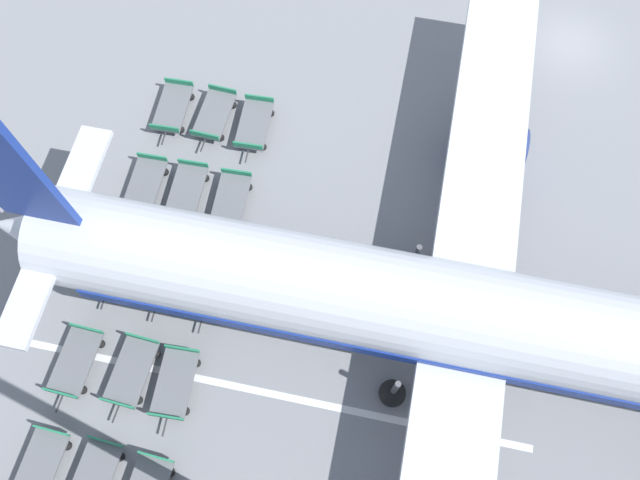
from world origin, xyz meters
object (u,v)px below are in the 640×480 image
at_px(baggage_dolly_row_near_col_a, 173,108).
at_px(baggage_dolly_row_mid_b_col_c, 210,287).
at_px(baggage_dolly_row_near_col_e, 40,467).
at_px(baggage_dolly_row_mid_a_col_b, 187,192).
at_px(baggage_dolly_row_near_col_b, 145,185).
at_px(baggage_dolly_row_mid_a_col_e, 94,478).
at_px(baggage_dolly_row_mid_a_col_d, 132,372).
at_px(baggage_dolly_row_near_col_d, 76,362).
at_px(baggage_dolly_row_mid_a_col_c, 164,275).
at_px(baggage_dolly_row_mid_b_col_a, 254,125).
at_px(airplane, 493,322).
at_px(baggage_dolly_row_mid_b_col_d, 175,383).
at_px(baggage_dolly_row_mid_b_col_b, 231,201).
at_px(baggage_dolly_row_near_col_c, 115,264).
at_px(baggage_dolly_row_mid_a_col_a, 214,115).

bearing_deg(baggage_dolly_row_near_col_a, baggage_dolly_row_mid_b_col_c, 18.13).
relative_size(baggage_dolly_row_near_col_a, baggage_dolly_row_near_col_e, 1.00).
relative_size(baggage_dolly_row_mid_a_col_b, baggage_dolly_row_mid_b_col_c, 1.00).
bearing_deg(baggage_dolly_row_near_col_b, baggage_dolly_row_mid_a_col_e, 0.56).
bearing_deg(baggage_dolly_row_mid_a_col_d, baggage_dolly_row_near_col_d, -96.62).
bearing_deg(baggage_dolly_row_mid_a_col_c, baggage_dolly_row_near_col_a, -174.04).
relative_size(baggage_dolly_row_near_col_d, baggage_dolly_row_mid_b_col_a, 1.00).
xyz_separation_m(baggage_dolly_row_near_col_a, baggage_dolly_row_near_col_b, (4.38, -0.66, 0.00)).
height_order(airplane, baggage_dolly_row_mid_a_col_b, airplane).
bearing_deg(baggage_dolly_row_mid_a_col_d, baggage_dolly_row_mid_b_col_d, 78.52).
bearing_deg(baggage_dolly_row_mid_b_col_c, baggage_dolly_row_near_col_d, -55.23).
relative_size(baggage_dolly_row_near_col_b, baggage_dolly_row_mid_a_col_c, 1.00).
bearing_deg(airplane, baggage_dolly_row_mid_b_col_b, -118.73).
distance_m(baggage_dolly_row_mid_a_col_d, baggage_dolly_row_mid_b_col_c, 4.77).
bearing_deg(baggage_dolly_row_mid_b_col_d, baggage_dolly_row_near_col_d, -98.76).
distance_m(baggage_dolly_row_near_col_d, baggage_dolly_row_mid_b_col_b, 9.60).
xyz_separation_m(baggage_dolly_row_near_col_a, baggage_dolly_row_near_col_c, (8.36, -1.35, 0.00)).
relative_size(baggage_dolly_row_near_col_b, baggage_dolly_row_near_col_c, 1.00).
bearing_deg(baggage_dolly_row_near_col_b, baggage_dolly_row_mid_a_col_c, 19.67).
xyz_separation_m(baggage_dolly_row_mid_a_col_c, baggage_dolly_row_mid_b_col_a, (-8.02, 3.21, 0.00)).
relative_size(airplane, baggage_dolly_row_mid_b_col_d, 11.30).
distance_m(baggage_dolly_row_mid_a_col_b, baggage_dolly_row_mid_a_col_e, 12.75).
bearing_deg(baggage_dolly_row_near_col_c, baggage_dolly_row_mid_a_col_c, 79.34).
height_order(baggage_dolly_row_mid_a_col_a, baggage_dolly_row_mid_b_col_d, same).
relative_size(baggage_dolly_row_mid_a_col_a, baggage_dolly_row_mid_a_col_d, 1.00).
relative_size(baggage_dolly_row_near_col_d, baggage_dolly_row_mid_a_col_a, 1.00).
distance_m(baggage_dolly_row_mid_b_col_b, baggage_dolly_row_mid_b_col_d, 8.56).
bearing_deg(baggage_dolly_row_mid_b_col_c, baggage_dolly_row_mid_a_col_c, -100.90).
height_order(baggage_dolly_row_near_col_a, baggage_dolly_row_mid_b_col_d, same).
distance_m(baggage_dolly_row_mid_a_col_d, baggage_dolly_row_mid_a_col_e, 4.24).
bearing_deg(baggage_dolly_row_mid_a_col_a, baggage_dolly_row_near_col_b, -34.24).
height_order(baggage_dolly_row_near_col_c, baggage_dolly_row_mid_a_col_d, same).
bearing_deg(baggage_dolly_row_mid_b_col_a, baggage_dolly_row_mid_a_col_d, -17.62).
relative_size(baggage_dolly_row_mid_a_col_d, baggage_dolly_row_mid_b_col_a, 1.01).
bearing_deg(baggage_dolly_row_mid_a_col_c, baggage_dolly_row_mid_a_col_e, -9.75).
bearing_deg(baggage_dolly_row_near_col_b, baggage_dolly_row_mid_a_col_b, 83.31).
relative_size(baggage_dolly_row_mid_a_col_a, baggage_dolly_row_mid_b_col_b, 1.01).
distance_m(baggage_dolly_row_near_col_a, baggage_dolly_row_mid_b_col_a, 4.20).
distance_m(baggage_dolly_row_near_col_d, baggage_dolly_row_mid_b_col_a, 13.56).
xyz_separation_m(baggage_dolly_row_mid_a_col_d, baggage_dolly_row_mid_b_col_c, (-3.87, 2.78, 0.00)).
bearing_deg(baggage_dolly_row_near_col_b, baggage_dolly_row_near_col_a, 171.44).
distance_m(baggage_dolly_row_mid_a_col_d, baggage_dolly_row_mid_b_col_d, 1.90).
relative_size(baggage_dolly_row_near_col_a, baggage_dolly_row_mid_a_col_b, 1.00).
relative_size(baggage_dolly_row_mid_a_col_c, baggage_dolly_row_mid_a_col_e, 0.99).
height_order(airplane, baggage_dolly_row_mid_b_col_a, airplane).
bearing_deg(baggage_dolly_row_mid_b_col_d, baggage_dolly_row_near_col_b, -163.11).
relative_size(baggage_dolly_row_mid_a_col_e, baggage_dolly_row_mid_b_col_c, 1.00).
height_order(baggage_dolly_row_near_col_e, baggage_dolly_row_mid_b_col_d, same).
bearing_deg(baggage_dolly_row_mid_b_col_a, baggage_dolly_row_near_col_b, -52.96).
relative_size(baggage_dolly_row_near_col_b, baggage_dolly_row_mid_b_col_b, 1.00).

